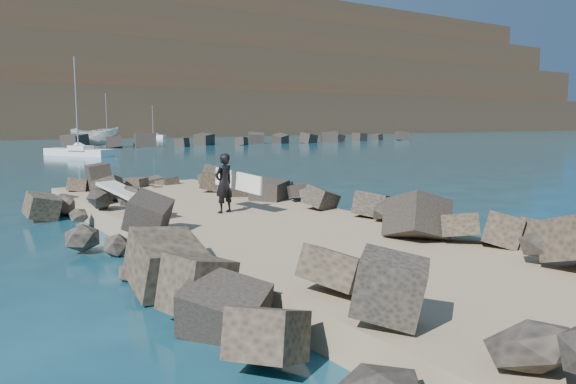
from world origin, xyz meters
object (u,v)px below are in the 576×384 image
(surfboard_resting, at_px, (133,200))
(sailboat_c, at_px, (79,152))
(radome, at_px, (280,5))
(boat_imported, at_px, (95,137))
(surfer_with_board, at_px, (226,183))

(surfboard_resting, xyz_separation_m, sailboat_c, (7.92, 38.35, -0.70))
(surfboard_resting, distance_m, radome, 184.73)
(boat_imported, height_order, radome, radome)
(surfboard_resting, relative_size, surfer_with_board, 1.23)
(boat_imported, distance_m, radome, 135.45)
(boat_imported, bearing_deg, sailboat_c, -153.12)
(surfboard_resting, relative_size, radome, 0.15)
(sailboat_c, bearing_deg, boat_imported, 69.91)
(surfer_with_board, distance_m, radome, 184.14)
(radome, height_order, sailboat_c, radome)
(surfboard_resting, distance_m, sailboat_c, 39.16)
(surfer_with_board, height_order, sailboat_c, sailboat_c)
(surfboard_resting, relative_size, sailboat_c, 0.28)
(surfboard_resting, height_order, sailboat_c, sailboat_c)
(surfboard_resting, xyz_separation_m, surfer_with_board, (2.37, -1.00, 0.41))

